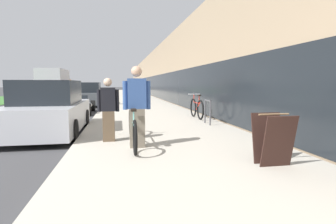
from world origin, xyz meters
TOP-DOWN VIEW (x-y plane):
  - sidewalk_slab at (5.73, 21.00)m, footprint 4.76×70.00m
  - storefront_facade at (13.14, 29.00)m, footprint 10.01×70.00m
  - lawn_strip at (-6.44, 25.00)m, footprint 5.39×70.00m
  - tandem_bicycle at (4.73, 1.86)m, footprint 0.52×2.82m
  - person_rider at (4.81, 1.49)m, footprint 0.61×0.24m
  - person_bystander at (4.17, 2.23)m, footprint 0.52×0.20m
  - bike_rack_hoop at (7.45, 4.37)m, footprint 0.05×0.60m
  - cruiser_bike_nearest at (7.54, 5.96)m, footprint 0.52×1.76m
  - sandwich_board_sign at (7.03, -0.22)m, footprint 0.56×0.56m
  - parked_sedan_curbside at (2.35, 4.12)m, footprint 1.96×4.29m
  - vintage_roadster_curbside at (2.22, 9.63)m, footprint 1.77×3.93m
  - parked_sedan_far at (2.39, 14.45)m, footprint 1.83×4.01m
  - moving_truck at (-1.85, 23.66)m, footprint 2.29×6.14m

SIDE VIEW (x-z plane):
  - lawn_strip at x=-6.44m, z-range 0.00..0.03m
  - sidewalk_slab at x=5.73m, z-range 0.00..0.12m
  - vintage_roadster_curbside at x=2.22m, z-range -0.06..0.85m
  - tandem_bicycle at x=4.73m, z-range 0.05..0.95m
  - cruiser_bike_nearest at x=7.54m, z-range 0.04..1.02m
  - sandwich_board_sign at x=7.03m, z-range 0.12..1.02m
  - bike_rack_hoop at x=7.45m, z-range 0.21..1.05m
  - parked_sedan_far at x=2.39m, z-range -0.08..1.52m
  - parked_sedan_curbside at x=2.35m, z-range -0.08..1.54m
  - person_bystander at x=4.17m, z-range 0.12..1.66m
  - person_rider at x=4.81m, z-range 0.12..1.91m
  - moving_truck at x=-1.85m, z-range 0.01..2.93m
  - storefront_facade at x=13.14m, z-range -0.01..5.08m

